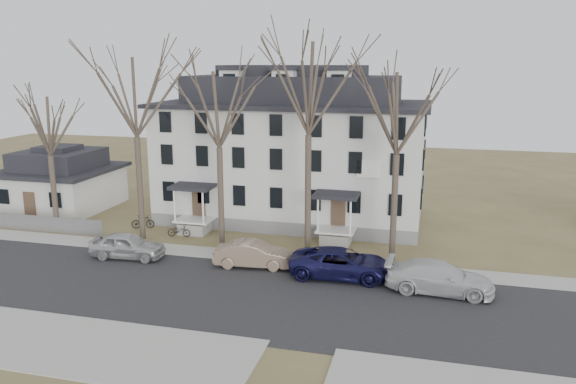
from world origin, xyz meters
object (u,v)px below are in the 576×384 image
(car_tan, at_px, (253,255))
(boarding_house, at_px, (293,152))
(tree_bungalow, at_px, (47,122))
(bicycle_right, at_px, (143,222))
(car_white, at_px, (439,278))
(small_house, at_px, (61,182))
(tree_mid_left, at_px, (218,104))
(car_navy, at_px, (341,264))
(car_silver, at_px, (127,246))
(tree_mid_right, at_px, (398,108))
(bicycle_left, at_px, (179,231))
(tree_center, at_px, (309,82))
(tree_far_left, at_px, (134,91))

(car_tan, bearing_deg, boarding_house, -4.74)
(tree_bungalow, xyz_separation_m, bicycle_right, (5.82, 2.19, -7.60))
(bicycle_right, bearing_deg, car_white, -127.56)
(boarding_house, xyz_separation_m, small_house, (-20.00, -1.96, -3.13))
(car_tan, bearing_deg, tree_bungalow, 71.60)
(tree_mid_left, bearing_deg, car_navy, -23.35)
(tree_bungalow, distance_m, car_silver, 11.59)
(tree_mid_right, bearing_deg, tree_mid_left, 180.00)
(car_white, xyz_separation_m, bicycle_left, (-18.01, 5.64, -0.40))
(tree_center, distance_m, car_silver, 15.49)
(tree_bungalow, relative_size, car_white, 1.86)
(tree_mid_right, distance_m, car_silver, 19.03)
(tree_far_left, xyz_separation_m, car_tan, (9.36, -3.44, -9.56))
(boarding_house, xyz_separation_m, tree_mid_right, (8.50, -8.15, 4.22))
(tree_far_left, relative_size, car_tan, 2.89)
(bicycle_left, bearing_deg, small_house, 60.30)
(small_house, relative_size, tree_center, 0.59)
(tree_center, bearing_deg, boarding_house, 110.20)
(car_white, bearing_deg, car_tan, 85.76)
(boarding_house, xyz_separation_m, car_tan, (0.36, -11.60, -4.60))
(tree_bungalow, distance_m, car_white, 28.70)
(tree_center, bearing_deg, bicycle_left, 174.33)
(small_house, height_order, car_silver, small_house)
(small_house, distance_m, tree_bungalow, 9.43)
(boarding_house, height_order, car_navy, boarding_house)
(small_house, xyz_separation_m, tree_mid_left, (17.00, -6.20, 7.35))
(small_house, relative_size, car_tan, 1.83)
(tree_bungalow, bearing_deg, car_navy, -9.93)
(tree_mid_right, distance_m, bicycle_right, 20.88)
(small_house, distance_m, bicycle_left, 14.46)
(tree_bungalow, height_order, car_white, tree_bungalow)
(tree_mid_left, distance_m, bicycle_right, 11.78)
(car_tan, height_order, car_white, car_white)
(tree_mid_left, bearing_deg, car_white, -18.07)
(small_house, bearing_deg, bicycle_right, -22.17)
(car_silver, xyz_separation_m, bicycle_right, (-2.27, 6.13, -0.30))
(tree_bungalow, height_order, bicycle_left, tree_bungalow)
(small_house, height_order, bicycle_right, small_house)
(tree_bungalow, bearing_deg, small_house, 122.84)
(bicycle_left, bearing_deg, tree_mid_right, -101.89)
(tree_far_left, height_order, bicycle_left, tree_far_left)
(small_house, height_order, bicycle_left, small_house)
(car_silver, relative_size, car_white, 0.82)
(small_house, xyz_separation_m, car_tan, (20.36, -9.64, -1.47))
(car_tan, relative_size, car_white, 0.82)
(boarding_house, bearing_deg, small_house, -174.41)
(car_silver, xyz_separation_m, car_tan, (8.27, 0.50, -0.03))
(tree_mid_left, bearing_deg, boarding_house, 69.80)
(tree_center, relative_size, car_tan, 3.09)
(tree_far_left, distance_m, bicycle_right, 10.14)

